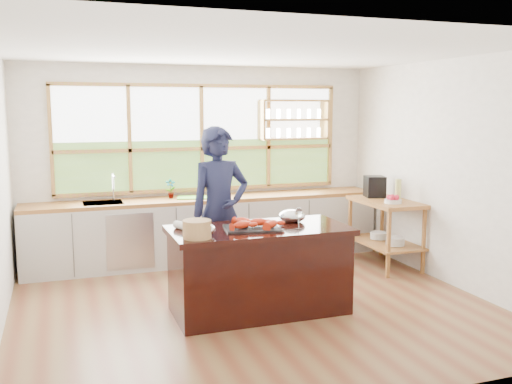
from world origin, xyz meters
name	(u,v)px	position (x,y,z in m)	size (l,w,h in m)	color
ground_plane	(253,305)	(0.00, 0.00, 0.00)	(5.00, 5.00, 0.00)	brown
room_shell	(240,141)	(0.02, 0.51, 1.75)	(5.02, 4.52, 2.71)	white
back_counter	(207,229)	(-0.02, 1.94, 0.45)	(4.90, 0.63, 0.90)	#BCB7B1
right_shelf_unit	(386,222)	(2.19, 0.89, 0.60)	(0.62, 1.10, 0.90)	#9B5E27
island	(259,269)	(0.00, -0.20, 0.45)	(1.85, 0.90, 0.90)	black
cook	(220,212)	(-0.23, 0.48, 0.96)	(0.70, 0.46, 1.92)	#171B37
potted_plant	(171,189)	(-0.50, 2.00, 1.03)	(0.14, 0.10, 0.27)	slate
cutting_board	(192,197)	(-0.22, 1.94, 0.91)	(0.40, 0.30, 0.01)	#57AF2F
espresso_machine	(375,187)	(2.19, 1.20, 1.04)	(0.25, 0.27, 0.29)	black
wine_bottle	(398,191)	(2.24, 0.70, 1.05)	(0.08, 0.08, 0.31)	#C1C969
fruit_bowl	(393,200)	(2.14, 0.66, 0.95)	(0.22, 0.22, 0.11)	silver
slate_board	(252,228)	(-0.09, -0.24, 0.91)	(0.55, 0.40, 0.02)	black
lobster_pile	(254,223)	(-0.07, -0.24, 0.96)	(0.52, 0.44, 0.08)	red
mixing_bowl_left	(199,229)	(-0.68, -0.38, 0.97)	(0.31, 0.31, 0.15)	#BBBDC2
mixing_bowl_right	(292,216)	(0.44, -0.02, 0.96)	(0.29, 0.29, 0.14)	#BBBDC2
wine_glass	(299,214)	(0.34, -0.42, 1.06)	(0.08, 0.08, 0.22)	white
wicker_basket	(197,229)	(-0.72, -0.46, 0.99)	(0.27, 0.27, 0.17)	#B67C53
parchment_roll	(185,226)	(-0.75, -0.08, 0.94)	(0.08, 0.08, 0.30)	silver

